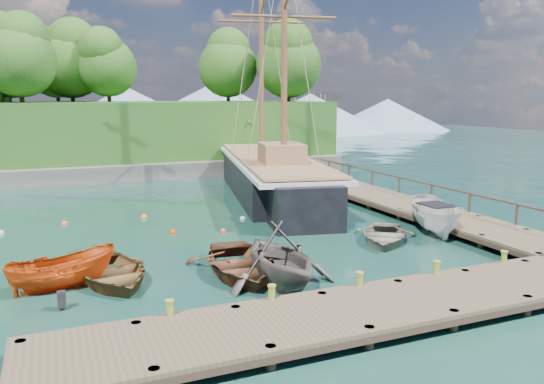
{
  "coord_description": "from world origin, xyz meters",
  "views": [
    {
      "loc": [
        -6.67,
        -18.71,
        6.47
      ],
      "look_at": [
        2.86,
        4.12,
        2.0
      ],
      "focal_mm": 35.0,
      "sensor_mm": 36.0,
      "label": 1
    }
  ],
  "objects_px": {
    "rowboat_0": "(112,282)",
    "rowboat_3": "(384,242)",
    "motorboat_orange": "(64,288)",
    "rowboat_2": "(240,274)",
    "cabin_boat_white": "(435,234)",
    "rowboat_1": "(280,284)",
    "schooner": "(272,179)"
  },
  "relations": [
    {
      "from": "motorboat_orange",
      "to": "schooner",
      "type": "relative_size",
      "value": 0.14
    },
    {
      "from": "rowboat_0",
      "to": "motorboat_orange",
      "type": "distance_m",
      "value": 1.58
    },
    {
      "from": "cabin_boat_white",
      "to": "motorboat_orange",
      "type": "bearing_deg",
      "value": -153.71
    },
    {
      "from": "rowboat_0",
      "to": "rowboat_3",
      "type": "bearing_deg",
      "value": -5.86
    },
    {
      "from": "motorboat_orange",
      "to": "cabin_boat_white",
      "type": "xyz_separation_m",
      "value": [
        16.61,
        1.0,
        0.0
      ]
    },
    {
      "from": "motorboat_orange",
      "to": "rowboat_3",
      "type": "bearing_deg",
      "value": -99.65
    },
    {
      "from": "rowboat_2",
      "to": "cabin_boat_white",
      "type": "height_order",
      "value": "cabin_boat_white"
    },
    {
      "from": "rowboat_2",
      "to": "cabin_boat_white",
      "type": "distance_m",
      "value": 10.7
    },
    {
      "from": "rowboat_0",
      "to": "cabin_boat_white",
      "type": "xyz_separation_m",
      "value": [
        15.03,
        0.95,
        0.0
      ]
    },
    {
      "from": "schooner",
      "to": "rowboat_2",
      "type": "bearing_deg",
      "value": -104.99
    },
    {
      "from": "rowboat_2",
      "to": "motorboat_orange",
      "type": "relative_size",
      "value": 1.39
    },
    {
      "from": "rowboat_1",
      "to": "rowboat_3",
      "type": "relative_size",
      "value": 1.09
    },
    {
      "from": "motorboat_orange",
      "to": "cabin_boat_white",
      "type": "relative_size",
      "value": 0.76
    },
    {
      "from": "cabin_boat_white",
      "to": "rowboat_2",
      "type": "bearing_deg",
      "value": -146.88
    },
    {
      "from": "rowboat_1",
      "to": "rowboat_0",
      "type": "bearing_deg",
      "value": 152.7
    },
    {
      "from": "rowboat_1",
      "to": "rowboat_2",
      "type": "relative_size",
      "value": 0.88
    },
    {
      "from": "rowboat_1",
      "to": "schooner",
      "type": "distance_m",
      "value": 16.95
    },
    {
      "from": "rowboat_0",
      "to": "rowboat_2",
      "type": "relative_size",
      "value": 0.92
    },
    {
      "from": "rowboat_0",
      "to": "rowboat_2",
      "type": "distance_m",
      "value": 4.6
    },
    {
      "from": "rowboat_0",
      "to": "rowboat_3",
      "type": "xyz_separation_m",
      "value": [
        11.95,
        0.68,
        0.0
      ]
    },
    {
      "from": "rowboat_0",
      "to": "rowboat_3",
      "type": "distance_m",
      "value": 11.97
    },
    {
      "from": "rowboat_0",
      "to": "motorboat_orange",
      "type": "bearing_deg",
      "value": 172.8
    },
    {
      "from": "rowboat_1",
      "to": "rowboat_2",
      "type": "bearing_deg",
      "value": 117.53
    },
    {
      "from": "rowboat_1",
      "to": "rowboat_2",
      "type": "xyz_separation_m",
      "value": [
        -0.9,
        1.59,
        0.0
      ]
    },
    {
      "from": "rowboat_2",
      "to": "schooner",
      "type": "distance_m",
      "value": 15.87
    },
    {
      "from": "rowboat_0",
      "to": "rowboat_1",
      "type": "height_order",
      "value": "rowboat_1"
    },
    {
      "from": "rowboat_0",
      "to": "rowboat_3",
      "type": "height_order",
      "value": "rowboat_0"
    },
    {
      "from": "cabin_boat_white",
      "to": "rowboat_1",
      "type": "bearing_deg",
      "value": -137.18
    },
    {
      "from": "motorboat_orange",
      "to": "rowboat_2",
      "type": "bearing_deg",
      "value": -111.26
    },
    {
      "from": "rowboat_3",
      "to": "rowboat_2",
      "type": "bearing_deg",
      "value": -131.14
    },
    {
      "from": "rowboat_0",
      "to": "rowboat_1",
      "type": "relative_size",
      "value": 1.05
    },
    {
      "from": "rowboat_3",
      "to": "cabin_boat_white",
      "type": "bearing_deg",
      "value": 41.41
    }
  ]
}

